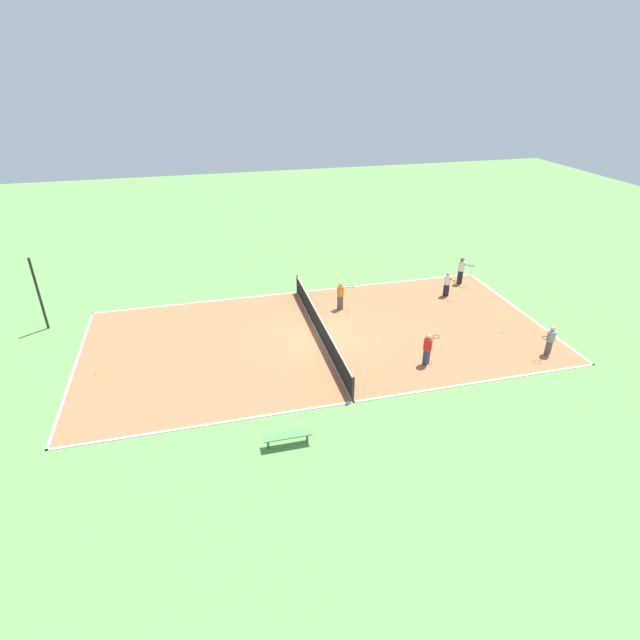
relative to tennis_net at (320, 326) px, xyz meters
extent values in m
plane|color=#60934C|center=(0.00, 0.00, -0.56)|extent=(80.00, 80.00, 0.00)
cube|color=#AD6B42|center=(0.00, 0.00, -0.55)|extent=(10.59, 21.71, 0.02)
cube|color=white|center=(-5.25, 0.00, -0.54)|extent=(0.10, 21.71, 0.00)
cube|color=white|center=(5.25, 0.00, -0.54)|extent=(0.10, 21.71, 0.00)
cube|color=white|center=(0.00, -10.81, -0.54)|extent=(10.59, 0.10, 0.00)
cube|color=white|center=(0.00, 10.81, -0.54)|extent=(10.59, 0.10, 0.00)
cube|color=white|center=(0.00, 0.00, -0.54)|extent=(10.59, 0.10, 0.00)
cylinder|color=black|center=(-5.15, 0.00, -0.01)|extent=(0.10, 0.10, 1.05)
cylinder|color=black|center=(5.15, 0.00, -0.01)|extent=(0.10, 0.10, 1.05)
cube|color=black|center=(0.00, 0.00, -0.03)|extent=(10.29, 0.03, 1.00)
cube|color=white|center=(0.00, 0.00, 0.44)|extent=(10.29, 0.04, 0.06)
cube|color=#4C8C4C|center=(-6.99, 2.89, -0.13)|extent=(0.36, 1.64, 0.04)
cylinder|color=#4C4C51|center=(-6.99, 2.22, -0.35)|extent=(0.08, 0.08, 0.41)
cylinder|color=#4C4C51|center=(-6.99, 3.56, -0.35)|extent=(0.08, 0.08, 0.41)
cube|color=black|center=(4.11, -9.44, -0.13)|extent=(0.32, 0.31, 0.81)
cylinder|color=silver|center=(4.11, -9.44, 0.55)|extent=(0.51, 0.51, 0.56)
sphere|color=brown|center=(4.11, -9.44, 0.96)|extent=(0.24, 0.24, 0.24)
cylinder|color=#262626|center=(3.86, -9.64, 0.70)|extent=(0.24, 0.20, 0.03)
torus|color=black|center=(3.64, -9.82, 0.70)|extent=(0.43, 0.43, 0.02)
cube|color=navy|center=(-3.45, -3.82, -0.17)|extent=(0.30, 0.32, 0.73)
cylinder|color=red|center=(-3.45, -3.82, 0.45)|extent=(0.49, 0.49, 0.51)
sphere|color=tan|center=(-3.45, -3.82, 0.81)|extent=(0.22, 0.22, 0.22)
cylinder|color=#262626|center=(-3.29, -4.09, 0.58)|extent=(0.17, 0.25, 0.03)
torus|color=black|center=(-3.14, -4.33, 0.58)|extent=(0.42, 0.42, 0.02)
cube|color=black|center=(2.76, -7.89, -0.18)|extent=(0.30, 0.27, 0.70)
cylinder|color=white|center=(2.76, -7.89, 0.41)|extent=(0.46, 0.46, 0.49)
sphere|color=tan|center=(2.76, -7.89, 0.76)|extent=(0.21, 0.21, 0.21)
cylinder|color=#262626|center=(2.46, -7.99, 0.53)|extent=(0.27, 0.12, 0.03)
torus|color=black|center=(2.19, -8.08, 0.53)|extent=(0.39, 0.39, 0.02)
cube|color=#4C4C51|center=(-4.02, -9.40, -0.19)|extent=(0.30, 0.32, 0.69)
cylinder|color=gray|center=(-4.02, -9.40, 0.40)|extent=(0.49, 0.49, 0.48)
sphere|color=tan|center=(-4.02, -9.40, 0.75)|extent=(0.21, 0.21, 0.21)
cylinder|color=#262626|center=(-4.18, -9.12, 0.52)|extent=(0.16, 0.26, 0.03)
torus|color=black|center=(-4.31, -8.88, 0.52)|extent=(0.41, 0.41, 0.02)
cube|color=#4C4C51|center=(2.62, -1.75, -0.15)|extent=(0.22, 0.27, 0.76)
cylinder|color=orange|center=(2.62, -1.75, 0.50)|extent=(0.39, 0.39, 0.54)
sphere|color=beige|center=(2.62, -1.75, 0.88)|extent=(0.23, 0.23, 0.23)
cylinder|color=#262626|center=(2.65, -2.07, 0.63)|extent=(0.06, 0.28, 0.03)
torus|color=black|center=(2.68, -2.35, 0.63)|extent=(0.33, 0.33, 0.02)
sphere|color=#CCE033|center=(-1.80, -8.54, -0.50)|extent=(0.07, 0.07, 0.07)
sphere|color=#CCE033|center=(-0.81, 9.84, -0.50)|extent=(0.07, 0.07, 0.07)
cylinder|color=black|center=(4.09, 12.67, 1.27)|extent=(0.12, 0.12, 3.64)
camera|label=1|loc=(-19.92, 5.03, 11.07)|focal=28.00mm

